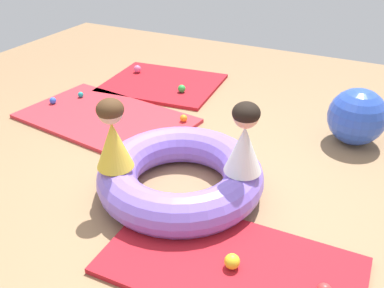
{
  "coord_description": "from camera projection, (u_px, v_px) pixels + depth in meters",
  "views": [
    {
      "loc": [
        1.42,
        -2.36,
        2.03
      ],
      "look_at": [
        0.1,
        0.28,
        0.34
      ],
      "focal_mm": 40.24,
      "sensor_mm": 36.0,
      "label": 1
    }
  ],
  "objects": [
    {
      "name": "play_ball_yellow",
      "position": [
        232.0,
        261.0,
        2.64
      ],
      "size": [
        0.1,
        0.1,
        0.1
      ],
      "primitive_type": "sphere",
      "color": "yellow",
      "rests_on": "gym_mat_far_left"
    },
    {
      "name": "child_in_white",
      "position": [
        244.0,
        139.0,
        2.99
      ],
      "size": [
        0.39,
        0.39,
        0.54
      ],
      "rotation": [
        0.0,
        0.0,
        0.88
      ],
      "color": "white",
      "rests_on": "inflatable_cushion"
    },
    {
      "name": "play_ball_blue",
      "position": [
        53.0,
        101.0,
        4.76
      ],
      "size": [
        0.07,
        0.07,
        0.07
      ],
      "primitive_type": "sphere",
      "color": "blue",
      "rests_on": "gym_mat_front"
    },
    {
      "name": "play_ball_pink",
      "position": [
        137.0,
        69.0,
        5.61
      ],
      "size": [
        0.1,
        0.1,
        0.1
      ],
      "primitive_type": "sphere",
      "color": "pink",
      "rests_on": "gym_mat_far_right"
    },
    {
      "name": "child_in_yellow",
      "position": [
        113.0,
        135.0,
        3.04
      ],
      "size": [
        0.35,
        0.35,
        0.54
      ],
      "rotation": [
        0.0,
        0.0,
        5.06
      ],
      "color": "yellow",
      "rests_on": "inflatable_cushion"
    },
    {
      "name": "gym_mat_front",
      "position": [
        106.0,
        118.0,
        4.5
      ],
      "size": [
        1.88,
        1.27,
        0.04
      ],
      "primitive_type": "cube",
      "rotation": [
        0.0,
        0.0,
        -0.13
      ],
      "color": "red",
      "rests_on": "ground"
    },
    {
      "name": "gym_mat_far_right",
      "position": [
        163.0,
        84.0,
        5.35
      ],
      "size": [
        1.45,
        1.24,
        0.04
      ],
      "primitive_type": "cube",
      "rotation": [
        0.0,
        0.0,
        0.1
      ],
      "color": "#B21923",
      "rests_on": "ground"
    },
    {
      "name": "play_ball_orange",
      "position": [
        184.0,
        118.0,
        4.38
      ],
      "size": [
        0.07,
        0.07,
        0.07
      ],
      "primitive_type": "sphere",
      "color": "orange",
      "rests_on": "gym_mat_front"
    },
    {
      "name": "ground_plane",
      "position": [
        165.0,
        194.0,
        3.39
      ],
      "size": [
        8.0,
        8.0,
        0.0
      ],
      "primitive_type": "plane",
      "color": "#93704C"
    },
    {
      "name": "inflatable_cushion",
      "position": [
        180.0,
        176.0,
        3.33
      ],
      "size": [
        1.29,
        1.29,
        0.31
      ],
      "primitive_type": "torus",
      "color": "#8466E0",
      "rests_on": "ground"
    },
    {
      "name": "play_ball_green",
      "position": [
        182.0,
        89.0,
        5.04
      ],
      "size": [
        0.09,
        0.09,
        0.09
      ],
      "primitive_type": "sphere",
      "color": "green",
      "rests_on": "gym_mat_far_right"
    },
    {
      "name": "play_ball_teal",
      "position": [
        81.0,
        95.0,
        4.92
      ],
      "size": [
        0.06,
        0.06,
        0.06
      ],
      "primitive_type": "sphere",
      "color": "teal",
      "rests_on": "gym_mat_front"
    },
    {
      "name": "gym_mat_far_left",
      "position": [
        231.0,
        266.0,
        2.7
      ],
      "size": [
        1.62,
        0.9,
        0.04
      ],
      "primitive_type": "cube",
      "rotation": [
        0.0,
        0.0,
        0.02
      ],
      "color": "#B21923",
      "rests_on": "ground"
    },
    {
      "name": "exercise_ball_large",
      "position": [
        357.0,
        117.0,
        3.98
      ],
      "size": [
        0.53,
        0.53,
        0.53
      ],
      "primitive_type": "sphere",
      "color": "blue",
      "rests_on": "ground"
    }
  ]
}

